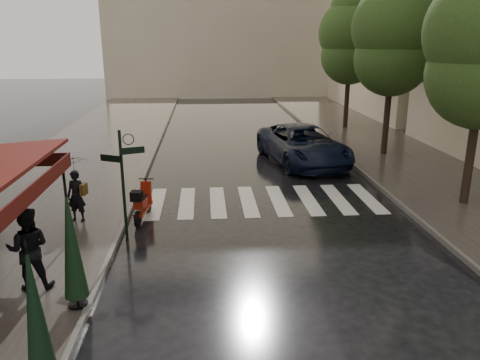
{
  "coord_description": "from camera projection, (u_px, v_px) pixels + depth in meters",
  "views": [
    {
      "loc": [
        1.02,
        -9.14,
        5.35
      ],
      "look_at": [
        2.01,
        3.9,
        1.4
      ],
      "focal_mm": 35.0,
      "sensor_mm": 36.0,
      "label": 1
    }
  ],
  "objects": [
    {
      "name": "curb_near",
      "position": [
        152.0,
        159.0,
        21.53
      ],
      "size": [
        0.12,
        60.0,
        0.16
      ],
      "primitive_type": "cube",
      "color": "#595651",
      "rests_on": "ground"
    },
    {
      "name": "scooter",
      "position": [
        142.0,
        203.0,
        14.3
      ],
      "size": [
        0.57,
        1.74,
        1.14
      ],
      "rotation": [
        0.0,
        0.0,
        -0.14
      ],
      "color": "black",
      "rests_on": "ground"
    },
    {
      "name": "parked_car",
      "position": [
        303.0,
        145.0,
        20.83
      ],
      "size": [
        3.8,
        6.45,
        1.68
      ],
      "primitive_type": "imported",
      "rotation": [
        0.0,
        0.0,
        0.18
      ],
      "color": "black",
      "rests_on": "ground"
    },
    {
      "name": "pedestrian_with_umbrella",
      "position": [
        74.0,
        169.0,
        13.6
      ],
      "size": [
        1.11,
        1.12,
        2.39
      ],
      "rotation": [
        0.0,
        0.0,
        -0.22
      ],
      "color": "black",
      "rests_on": "sidewalk_near"
    },
    {
      "name": "sidewalk_far",
      "position": [
        398.0,
        154.0,
        22.38
      ],
      "size": [
        5.5,
        60.0,
        0.12
      ],
      "primitive_type": "cube",
      "color": "#38332D",
      "rests_on": "ground"
    },
    {
      "name": "signpost",
      "position": [
        123.0,
        177.0,
        12.45
      ],
      "size": [
        1.17,
        0.29,
        3.1
      ],
      "color": "black",
      "rests_on": "ground"
    },
    {
      "name": "pedestrian_terrace",
      "position": [
        28.0,
        249.0,
        10.01
      ],
      "size": [
        0.99,
        0.83,
        1.85
      ],
      "primitive_type": "imported",
      "rotation": [
        0.0,
        0.0,
        3.29
      ],
      "color": "black",
      "rests_on": "sidewalk_near"
    },
    {
      "name": "parasol_back",
      "position": [
        71.0,
        243.0,
        9.18
      ],
      "size": [
        0.48,
        0.48,
        2.57
      ],
      "color": "black",
      "rests_on": "sidewalk_near"
    },
    {
      "name": "curb_far",
      "position": [
        341.0,
        155.0,
        22.17
      ],
      "size": [
        0.12,
        60.0,
        0.16
      ],
      "primitive_type": "cube",
      "color": "#595651",
      "rests_on": "ground"
    },
    {
      "name": "sidewalk_near",
      "position": [
        84.0,
        160.0,
        21.31
      ],
      "size": [
        6.0,
        60.0,
        0.12
      ],
      "primitive_type": "cube",
      "color": "#38332D",
      "rests_on": "ground"
    },
    {
      "name": "ground",
      "position": [
        162.0,
        295.0,
        10.2
      ],
      "size": [
        120.0,
        120.0,
        0.0
      ],
      "primitive_type": "plane",
      "color": "black",
      "rests_on": "ground"
    },
    {
      "name": "tree_far",
      "position": [
        351.0,
        37.0,
        27.47
      ],
      "size": [
        3.8,
        3.8,
        8.16
      ],
      "color": "black",
      "rests_on": "sidewalk_far"
    },
    {
      "name": "tree_mid",
      "position": [
        394.0,
        33.0,
        20.73
      ],
      "size": [
        3.8,
        3.8,
        8.34
      ],
      "color": "black",
      "rests_on": "sidewalk_far"
    },
    {
      "name": "parasol_front",
      "position": [
        34.0,
        308.0,
        7.16
      ],
      "size": [
        0.43,
        0.43,
        2.38
      ],
      "color": "black",
      "rests_on": "sidewalk_near"
    },
    {
      "name": "crosswalk",
      "position": [
        263.0,
        201.0,
        16.14
      ],
      "size": [
        7.85,
        3.2,
        0.01
      ],
      "color": "silver",
      "rests_on": "ground"
    }
  ]
}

